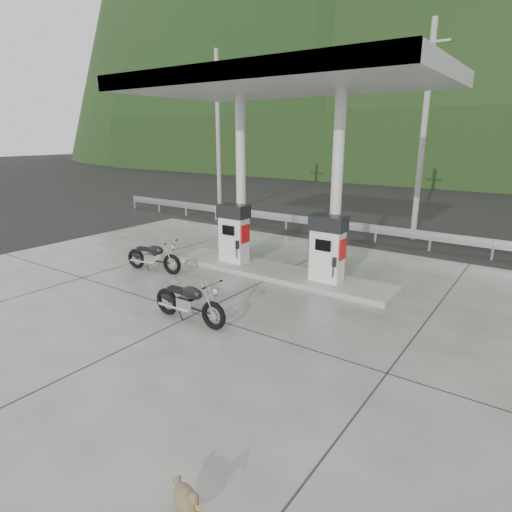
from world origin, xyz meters
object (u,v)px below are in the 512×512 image
Objects in this scene: gas_pump_left at (234,233)px; gas_pump_right at (327,249)px; motorcycle_left at (153,257)px; motorcycle_right at (189,302)px; duck at (186,500)px.

gas_pump_left is 3.20m from gas_pump_right.
motorcycle_left is at bearing -132.25° from gas_pump_left.
gas_pump_left is at bearing 113.99° from motorcycle_right.
gas_pump_left is at bearing 39.09° from motorcycle_left.
motorcycle_right is at bearing -39.50° from motorcycle_left.
duck is (5.26, -7.61, -0.84)m from gas_pump_left.
gas_pump_right is at bearing 0.00° from gas_pump_left.
motorcycle_right is at bearing -110.34° from gas_pump_right.
gas_pump_right reaches higher than duck.
gas_pump_left and gas_pump_right have the same top height.
gas_pump_left is 2.55m from motorcycle_left.
duck is at bearing -48.50° from motorcycle_left.
gas_pump_left is 3.13× the size of duck.
gas_pump_right is 7.93m from duck.
gas_pump_left is at bearing 148.64° from duck.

